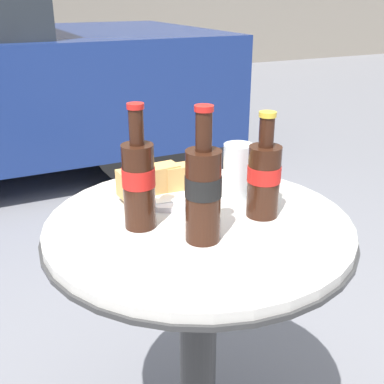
{
  "coord_description": "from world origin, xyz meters",
  "views": [
    {
      "loc": [
        -0.4,
        -0.8,
        1.15
      ],
      "look_at": [
        0.0,
        0.03,
        0.76
      ],
      "focal_mm": 45.0,
      "sensor_mm": 36.0,
      "label": 1
    }
  ],
  "objects_px": {
    "bistro_table": "(198,292)",
    "cola_bottle_left": "(203,190)",
    "cola_bottle_right": "(139,181)",
    "lunch_plate_near": "(168,184)",
    "drinking_glass": "(238,173)",
    "cola_bottle_center": "(264,177)"
  },
  "relations": [
    {
      "from": "cola_bottle_right",
      "to": "drinking_glass",
      "type": "distance_m",
      "value": 0.26
    },
    {
      "from": "drinking_glass",
      "to": "cola_bottle_right",
      "type": "bearing_deg",
      "value": -169.36
    },
    {
      "from": "drinking_glass",
      "to": "bistro_table",
      "type": "bearing_deg",
      "value": -151.86
    },
    {
      "from": "bistro_table",
      "to": "lunch_plate_near",
      "type": "relative_size",
      "value": 3.07
    },
    {
      "from": "cola_bottle_left",
      "to": "lunch_plate_near",
      "type": "height_order",
      "value": "cola_bottle_left"
    },
    {
      "from": "drinking_glass",
      "to": "lunch_plate_near",
      "type": "height_order",
      "value": "drinking_glass"
    },
    {
      "from": "drinking_glass",
      "to": "lunch_plate_near",
      "type": "distance_m",
      "value": 0.16
    },
    {
      "from": "lunch_plate_near",
      "to": "drinking_glass",
      "type": "bearing_deg",
      "value": -28.88
    },
    {
      "from": "cola_bottle_left",
      "to": "cola_bottle_right",
      "type": "xyz_separation_m",
      "value": [
        -0.09,
        0.1,
        -0.0
      ]
    },
    {
      "from": "bistro_table",
      "to": "cola_bottle_left",
      "type": "distance_m",
      "value": 0.29
    },
    {
      "from": "bistro_table",
      "to": "cola_bottle_left",
      "type": "relative_size",
      "value": 2.76
    },
    {
      "from": "bistro_table",
      "to": "cola_bottle_right",
      "type": "distance_m",
      "value": 0.3
    },
    {
      "from": "bistro_table",
      "to": "drinking_glass",
      "type": "relative_size",
      "value": 5.7
    },
    {
      "from": "bistro_table",
      "to": "cola_bottle_center",
      "type": "xyz_separation_m",
      "value": [
        0.13,
        -0.04,
        0.26
      ]
    },
    {
      "from": "cola_bottle_right",
      "to": "lunch_plate_near",
      "type": "relative_size",
      "value": 1.08
    },
    {
      "from": "cola_bottle_right",
      "to": "cola_bottle_center",
      "type": "height_order",
      "value": "cola_bottle_right"
    },
    {
      "from": "cola_bottle_left",
      "to": "bistro_table",
      "type": "bearing_deg",
      "value": 68.77
    },
    {
      "from": "drinking_glass",
      "to": "lunch_plate_near",
      "type": "bearing_deg",
      "value": 151.12
    },
    {
      "from": "cola_bottle_left",
      "to": "cola_bottle_right",
      "type": "relative_size",
      "value": 1.03
    },
    {
      "from": "bistro_table",
      "to": "cola_bottle_left",
      "type": "xyz_separation_m",
      "value": [
        -0.03,
        -0.08,
        0.28
      ]
    },
    {
      "from": "drinking_glass",
      "to": "cola_bottle_left",
      "type": "bearing_deg",
      "value": -137.45
    },
    {
      "from": "cola_bottle_right",
      "to": "lunch_plate_near",
      "type": "xyz_separation_m",
      "value": [
        0.11,
        0.12,
        -0.07
      ]
    }
  ]
}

